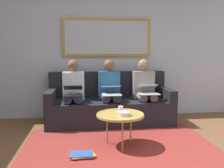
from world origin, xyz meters
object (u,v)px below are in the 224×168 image
at_px(person_left, 144,89).
at_px(laptop_silver, 148,90).
at_px(framed_mirror, 107,38).
at_px(laptop_white, 111,90).
at_px(laptop_black, 73,91).
at_px(coffee_table, 120,115).
at_px(bowl, 124,114).
at_px(person_middle, 110,89).
at_px(couch, 109,105).
at_px(person_right, 74,90).
at_px(cup, 121,109).
at_px(magazine_stack, 82,155).

relative_size(person_left, laptop_silver, 3.13).
bearing_deg(framed_mirror, person_left, 144.48).
relative_size(laptop_white, laptop_black, 1.00).
height_order(coffee_table, bowl, bowl).
distance_m(coffee_table, person_left, 1.32).
bearing_deg(coffee_table, laptop_black, -54.55).
relative_size(framed_mirror, person_middle, 1.49).
height_order(coffee_table, laptop_black, laptop_black).
bearing_deg(person_left, coffee_table, 61.35).
distance_m(framed_mirror, laptop_black, 1.32).
bearing_deg(couch, person_right, 6.13).
bearing_deg(cup, framed_mirror, -88.80).
height_order(person_left, laptop_silver, person_left).
xyz_separation_m(framed_mirror, person_right, (0.64, 0.46, -0.94)).
xyz_separation_m(laptop_silver, magazine_stack, (1.14, 1.20, -0.60)).
distance_m(cup, person_left, 1.23).
distance_m(person_left, laptop_silver, 0.23).
distance_m(couch, bowl, 1.31).
relative_size(framed_mirror, cup, 18.90).
bearing_deg(laptop_white, cup, 92.22).
relative_size(laptop_white, magazine_stack, 1.13).
distance_m(laptop_silver, laptop_black, 1.28).
bearing_deg(laptop_silver, person_right, -10.33).
xyz_separation_m(person_left, magazine_stack, (1.14, 1.43, -0.58)).
xyz_separation_m(coffee_table, person_middle, (0.01, -1.15, 0.18)).
bearing_deg(cup, person_left, -119.82).
xyz_separation_m(person_left, person_middle, (0.64, 0.00, 0.00)).
xyz_separation_m(bowl, laptop_white, (0.05, -0.98, 0.16)).
distance_m(cup, person_middle, 1.07).
distance_m(framed_mirror, cup, 1.85).
bearing_deg(cup, person_middle, -88.28).
distance_m(person_left, person_right, 1.28).
relative_size(bowl, laptop_white, 0.45).
height_order(couch, laptop_white, couch).
bearing_deg(person_middle, framed_mirror, -90.00).
relative_size(couch, magazine_stack, 6.75).
distance_m(couch, laptop_black, 0.77).
bearing_deg(person_right, framed_mirror, -144.48).
bearing_deg(couch, person_middle, 90.00).
distance_m(framed_mirror, person_middle, 1.05).
distance_m(couch, magazine_stack, 1.61).
relative_size(framed_mirror, laptop_silver, 4.67).
height_order(person_middle, laptop_black, person_middle).
distance_m(coffee_table, magazine_stack, 0.72).
distance_m(couch, person_right, 0.71).
height_order(coffee_table, person_left, person_left).
relative_size(person_middle, magazine_stack, 3.50).
height_order(coffee_table, laptop_silver, laptop_silver).
distance_m(cup, person_right, 1.26).
xyz_separation_m(laptop_silver, person_middle, (0.64, -0.23, -0.02)).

